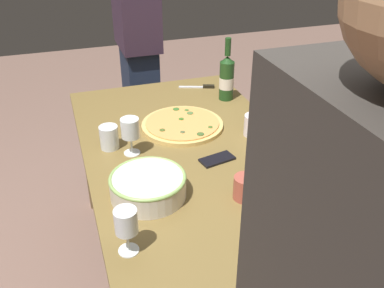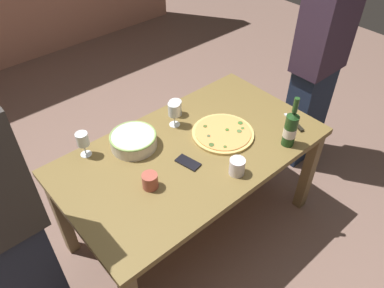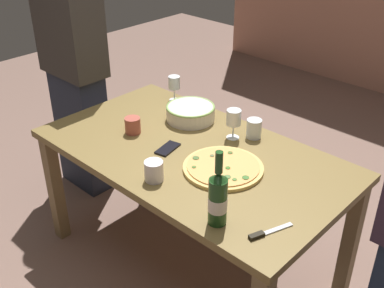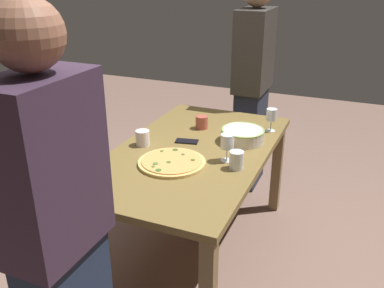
# 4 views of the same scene
# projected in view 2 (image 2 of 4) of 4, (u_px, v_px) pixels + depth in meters

# --- Properties ---
(ground_plane) EXTENTS (8.00, 8.00, 0.00)m
(ground_plane) POSITION_uv_depth(u_px,v_px,m) (192.00, 224.00, 2.73)
(ground_plane) COLOR #7B5E52
(dining_table) EXTENTS (1.60, 0.90, 0.75)m
(dining_table) POSITION_uv_depth(u_px,v_px,m) (192.00, 160.00, 2.29)
(dining_table) COLOR brown
(dining_table) RESTS_ON ground
(pizza) EXTENTS (0.39, 0.39, 0.03)m
(pizza) POSITION_uv_depth(u_px,v_px,m) (223.00, 133.00, 2.32)
(pizza) COLOR #DDB665
(pizza) RESTS_ON dining_table
(serving_bowl) EXTENTS (0.28, 0.28, 0.09)m
(serving_bowl) POSITION_uv_depth(u_px,v_px,m) (133.00, 140.00, 2.21)
(serving_bowl) COLOR silver
(serving_bowl) RESTS_ON dining_table
(wine_bottle) EXTENTS (0.08, 0.08, 0.33)m
(wine_bottle) POSITION_uv_depth(u_px,v_px,m) (291.00, 128.00, 2.18)
(wine_bottle) COLOR #1E441C
(wine_bottle) RESTS_ON dining_table
(wine_glass_near_pizza) EXTENTS (0.07, 0.07, 0.16)m
(wine_glass_near_pizza) POSITION_uv_depth(u_px,v_px,m) (83.00, 140.00, 2.11)
(wine_glass_near_pizza) COLOR white
(wine_glass_near_pizza) RESTS_ON dining_table
(wine_glass_by_bottle) EXTENTS (0.08, 0.08, 0.16)m
(wine_glass_by_bottle) POSITION_uv_depth(u_px,v_px,m) (174.00, 111.00, 2.32)
(wine_glass_by_bottle) COLOR white
(wine_glass_by_bottle) RESTS_ON dining_table
(cup_amber) EXTENTS (0.09, 0.09, 0.09)m
(cup_amber) POSITION_uv_depth(u_px,v_px,m) (150.00, 181.00, 1.97)
(cup_amber) COLOR #AE5040
(cup_amber) RESTS_ON dining_table
(cup_ceramic) EXTENTS (0.09, 0.09, 0.10)m
(cup_ceramic) POSITION_uv_depth(u_px,v_px,m) (237.00, 167.00, 2.05)
(cup_ceramic) COLOR white
(cup_ceramic) RESTS_ON dining_table
(cup_spare) EXTENTS (0.08, 0.08, 0.10)m
(cup_spare) POSITION_uv_depth(u_px,v_px,m) (176.00, 108.00, 2.45)
(cup_spare) COLOR white
(cup_spare) RESTS_ON dining_table
(cell_phone) EXTENTS (0.10, 0.16, 0.01)m
(cell_phone) POSITION_uv_depth(u_px,v_px,m) (188.00, 163.00, 2.13)
(cell_phone) COLOR black
(cell_phone) RESTS_ON dining_table
(pizza_knife) EXTENTS (0.09, 0.20, 0.02)m
(pizza_knife) POSITION_uv_depth(u_px,v_px,m) (296.00, 125.00, 2.39)
(pizza_knife) COLOR silver
(pizza_knife) RESTS_ON dining_table
(person_guest_left) EXTENTS (0.39, 0.24, 1.72)m
(person_guest_left) POSITION_uv_depth(u_px,v_px,m) (318.00, 64.00, 2.71)
(person_guest_left) COLOR #1C283F
(person_guest_left) RESTS_ON ground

